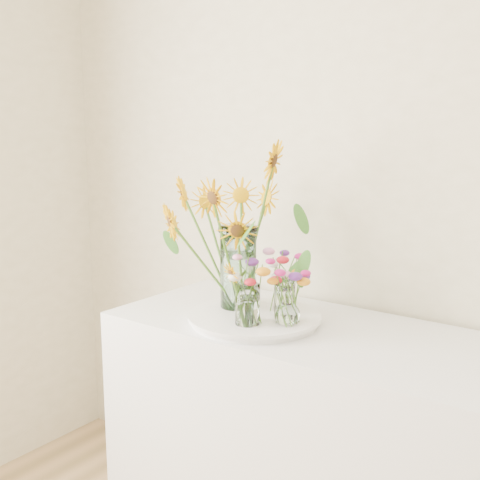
{
  "coord_description": "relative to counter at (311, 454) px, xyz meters",
  "views": [
    {
      "loc": [
        0.42,
        0.27,
        1.54
      ],
      "look_at": [
        -0.76,
        1.86,
        1.18
      ],
      "focal_mm": 45.0,
      "sensor_mm": 36.0,
      "label": 1
    }
  ],
  "objects": [
    {
      "name": "wildflower_posy_c",
      "position": [
        -0.13,
        0.02,
        0.58
      ],
      "size": [
        0.21,
        0.21,
        0.22
      ],
      "primitive_type": null,
      "color": "orange",
      "rests_on": "tray"
    },
    {
      "name": "tray",
      "position": [
        -0.19,
        -0.07,
        0.46
      ],
      "size": [
        0.43,
        0.43,
        0.02
      ],
      "primitive_type": "cylinder",
      "color": "white",
      "rests_on": "counter"
    },
    {
      "name": "small_vase_b",
      "position": [
        -0.05,
        -0.08,
        0.54
      ],
      "size": [
        0.11,
        0.11,
        0.12
      ],
      "primitive_type": null,
      "rotation": [
        0.0,
        0.0,
        -0.42
      ],
      "color": "white",
      "rests_on": "tray"
    },
    {
      "name": "counter",
      "position": [
        0.0,
        0.0,
        0.0
      ],
      "size": [
        1.4,
        0.6,
        0.9
      ],
      "primitive_type": "cube",
      "color": "white",
      "rests_on": "ground_plane"
    },
    {
      "name": "small_vase_c",
      "position": [
        -0.13,
        0.02,
        0.54
      ],
      "size": [
        0.09,
        0.09,
        0.13
      ],
      "primitive_type": "cylinder",
      "rotation": [
        0.0,
        0.0,
        -0.32
      ],
      "color": "white",
      "rests_on": "tray"
    },
    {
      "name": "sunflower_bouquet",
      "position": [
        -0.29,
        -0.03,
        0.77
      ],
      "size": [
        1.03,
        1.03,
        0.58
      ],
      "primitive_type": null,
      "rotation": [
        0.0,
        0.0,
        0.23
      ],
      "color": "#E0A004",
      "rests_on": "tray"
    },
    {
      "name": "mason_jar",
      "position": [
        -0.29,
        -0.03,
        0.62
      ],
      "size": [
        0.15,
        0.15,
        0.29
      ],
      "primitive_type": "cylinder",
      "rotation": [
        0.0,
        0.0,
        0.23
      ],
      "color": "#ACD4D7",
      "rests_on": "tray"
    },
    {
      "name": "small_vase_a",
      "position": [
        -0.15,
        -0.17,
        0.54
      ],
      "size": [
        0.08,
        0.08,
        0.14
      ],
      "primitive_type": "cylinder",
      "rotation": [
        0.0,
        0.0,
        -0.02
      ],
      "color": "white",
      "rests_on": "tray"
    },
    {
      "name": "wildflower_posy_b",
      "position": [
        -0.05,
        -0.08,
        0.58
      ],
      "size": [
        0.2,
        0.2,
        0.21
      ],
      "primitive_type": null,
      "color": "orange",
      "rests_on": "tray"
    },
    {
      "name": "wildflower_posy_a",
      "position": [
        -0.15,
        -0.17,
        0.59
      ],
      "size": [
        0.2,
        0.2,
        0.23
      ],
      "primitive_type": null,
      "color": "orange",
      "rests_on": "tray"
    }
  ]
}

